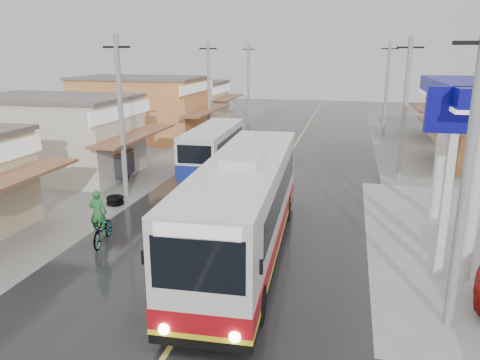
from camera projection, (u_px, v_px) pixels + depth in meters
The scene contains 11 objects.
ground at pixel (203, 295), 14.31m from camera, with size 120.00×120.00×0.00m, color slate.
road at pixel (277, 174), 28.38m from camera, with size 12.00×90.00×0.02m, color black.
centre_line at pixel (277, 174), 28.38m from camera, with size 0.15×90.00×0.01m, color #D8CC4C.
shopfronts_left at pixel (107, 154), 34.06m from camera, with size 11.00×44.00×5.20m, color tan, non-canonical shape.
utility_poles_left at pixel (175, 164), 30.86m from camera, with size 1.60×50.00×8.00m, color gray, non-canonical shape.
utility_poles_right at pixel (398, 181), 26.85m from camera, with size 1.60×36.00×8.00m, color gray, non-canonical shape.
coach_bus at pixel (245, 207), 16.64m from camera, with size 3.27×12.50×3.87m.
second_bus at pixel (214, 148), 28.69m from camera, with size 2.50×8.29×2.73m.
cyclist at pixel (102, 226), 17.97m from camera, with size 1.13×2.17×2.23m.
tricycle_near at pixel (119, 164), 26.88m from camera, with size 1.85×2.24×1.65m.
tyre_stack at pixel (115, 200), 22.71m from camera, with size 0.84×0.84×0.43m.
Camera 1 is at (4.05, -12.25, 7.22)m, focal length 35.00 mm.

